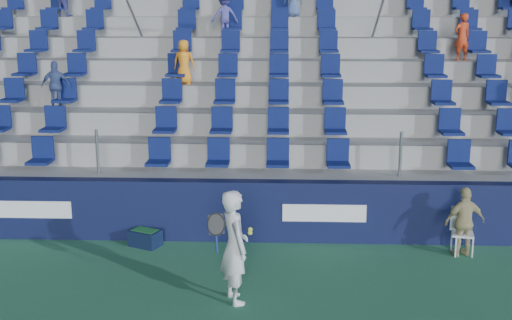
{
  "coord_description": "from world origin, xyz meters",
  "views": [
    {
      "loc": [
        0.65,
        -8.73,
        4.46
      ],
      "look_at": [
        0.2,
        2.8,
        1.7
      ],
      "focal_mm": 45.0,
      "sensor_mm": 36.0,
      "label": 1
    }
  ],
  "objects": [
    {
      "name": "sponsor_wall",
      "position": [
        0.0,
        3.15,
        0.6
      ],
      "size": [
        24.0,
        0.32,
        1.2
      ],
      "color": "#0F1438",
      "rests_on": "ground"
    },
    {
      "name": "tennis_player",
      "position": [
        -0.04,
        0.46,
        0.9
      ],
      "size": [
        0.72,
        0.77,
        1.79
      ],
      "color": "silver",
      "rests_on": "ground"
    },
    {
      "name": "ball_bin",
      "position": [
        -1.92,
        2.75,
        0.17
      ],
      "size": [
        0.68,
        0.58,
        0.32
      ],
      "color": "#0E1733",
      "rests_on": "ground"
    },
    {
      "name": "grandstand",
      "position": [
        -0.0,
        8.24,
        2.14
      ],
      "size": [
        24.0,
        8.17,
        6.63
      ],
      "color": "gray",
      "rests_on": "ground"
    },
    {
      "name": "line_judge",
      "position": [
        4.02,
        2.5,
        0.65
      ],
      "size": [
        0.81,
        0.46,
        1.3
      ],
      "primitive_type": "imported",
      "rotation": [
        0.0,
        0.0,
        3.34
      ],
      "color": "tan",
      "rests_on": "ground"
    },
    {
      "name": "ground",
      "position": [
        0.0,
        0.0,
        0.0
      ],
      "size": [
        70.0,
        70.0,
        0.0
      ],
      "primitive_type": "plane",
      "color": "#31734D",
      "rests_on": "ground"
    },
    {
      "name": "line_judge_chair",
      "position": [
        4.02,
        2.64,
        0.49
      ],
      "size": [
        0.44,
        0.46,
        0.86
      ],
      "color": "white",
      "rests_on": "ground"
    }
  ]
}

